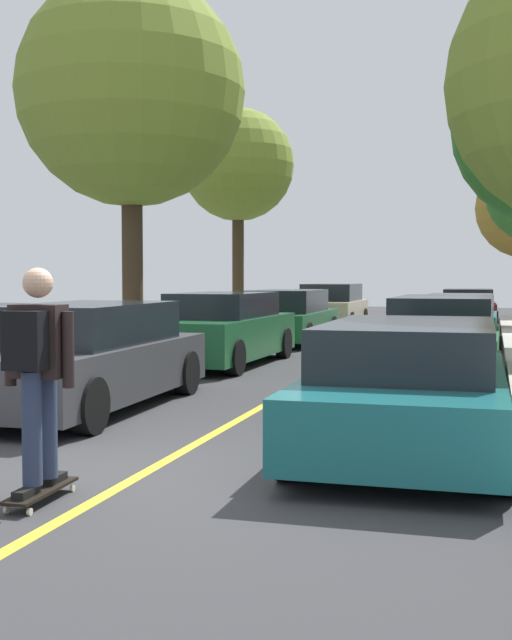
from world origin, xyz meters
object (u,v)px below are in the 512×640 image
object	(u,v)px
parked_car_right_near	(444,338)
skateboard	(41,491)
street_tree_left_nearest	(131,93)
parked_car_right_nearest	(410,386)
parked_car_right_far	(460,320)
street_tree_left_near	(238,166)
parked_car_left_nearest	(87,357)
skateboarder	(37,364)
parked_car_left_near	(222,330)
parked_car_left_farthest	(331,307)
parked_car_right_farthest	(468,309)
parked_car_left_far	(288,317)

from	to	relation	value
parked_car_right_near	skateboard	size ratio (longest dim) A/B	5.33
street_tree_left_nearest	skateboard	size ratio (longest dim) A/B	9.08
parked_car_right_nearest	parked_car_right_far	bearing A→B (deg)	90.00
parked_car_right_nearest	parked_car_right_far	distance (m)	12.82
street_tree_left_nearest	street_tree_left_near	size ratio (longest dim) A/B	1.19
parked_car_left_nearest	skateboarder	xyz separation A→B (m)	(1.77, -4.13, 0.40)
parked_car_left_near	street_tree_left_nearest	size ratio (longest dim) A/B	0.60
skateboarder	parked_car_left_near	bearing A→B (deg)	100.31
parked_car_right_far	skateboarder	xyz separation A→B (m)	(-2.54, -15.62, 0.43)
parked_car_left_farthest	parked_car_right_near	world-z (taller)	parked_car_left_farthest
parked_car_left_nearest	parked_car_left_farthest	distance (m)	16.84
parked_car_right_nearest	parked_car_right_near	xyz separation A→B (m)	(0.00, 5.87, 0.05)
parked_car_left_farthest	parked_car_right_near	xyz separation A→B (m)	(4.30, -12.29, -0.04)
parked_car_left_nearest	skateboarder	distance (m)	4.51
street_tree_left_nearest	parked_car_right_farthest	bearing A→B (deg)	62.82
parked_car_left_near	skateboarder	distance (m)	9.87
parked_car_right_nearest	street_tree_left_nearest	bearing A→B (deg)	131.23
street_tree_left_nearest	parked_car_right_near	bearing A→B (deg)	-12.49
parked_car_left_nearest	skateboarder	size ratio (longest dim) A/B	2.70
parked_car_right_farthest	parked_car_right_far	bearing A→B (deg)	-90.00
parked_car_left_nearest	street_tree_left_near	distance (m)	14.08
parked_car_left_nearest	parked_car_right_farthest	distance (m)	18.90
parked_car_left_nearest	skateboard	distance (m)	4.50
parked_car_left_farthest	parked_car_right_far	world-z (taller)	parked_car_left_farthest
street_tree_left_nearest	street_tree_left_near	xyz separation A→B (m)	(-0.00, 7.30, -0.54)
parked_car_left_farthest	parked_car_right_farthest	world-z (taller)	parked_car_left_farthest
parked_car_left_nearest	parked_car_left_farthest	bearing A→B (deg)	90.00
parked_car_left_far	parked_car_right_farthest	world-z (taller)	parked_car_left_far
parked_car_right_nearest	skateboard	world-z (taller)	parked_car_right_nearest
parked_car_left_farthest	parked_car_right_nearest	world-z (taller)	parked_car_left_farthest
parked_car_right_nearest	parked_car_right_far	xyz separation A→B (m)	(-0.00, 12.82, 0.01)
parked_car_left_near	parked_car_left_nearest	bearing A→B (deg)	-90.01
parked_car_left_nearest	parked_car_left_far	world-z (taller)	same
parked_car_left_nearest	skateboarder	bearing A→B (deg)	-66.84
street_tree_left_nearest	skateboard	xyz separation A→B (m)	(3.85, -10.05, -5.39)
parked_car_right_near	parked_car_right_far	distance (m)	6.95
parked_car_right_near	parked_car_right_farthest	size ratio (longest dim) A/B	1.12
parked_car_right_near	skateboard	distance (m)	9.02
parked_car_right_nearest	street_tree_left_near	size ratio (longest dim) A/B	0.70
parked_car_left_far	parked_car_right_nearest	world-z (taller)	parked_car_left_far
skateboard	parked_car_right_near	bearing A→B (deg)	73.62
parked_car_right_far	parked_car_right_nearest	bearing A→B (deg)	-90.00
parked_car_right_near	street_tree_left_near	xyz separation A→B (m)	(-6.39, 8.71, 4.25)
parked_car_right_nearest	street_tree_left_nearest	distance (m)	10.84
parked_car_left_farthest	parked_car_right_farthest	size ratio (longest dim) A/B	1.04
parked_car_left_near	parked_car_right_near	world-z (taller)	parked_car_left_near
skateboard	skateboarder	xyz separation A→B (m)	(0.00, -0.03, 0.99)
parked_car_left_nearest	street_tree_left_nearest	bearing A→B (deg)	109.31
street_tree_left_nearest	street_tree_left_near	world-z (taller)	street_tree_left_nearest
parked_car_right_far	street_tree_left_near	world-z (taller)	street_tree_left_near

